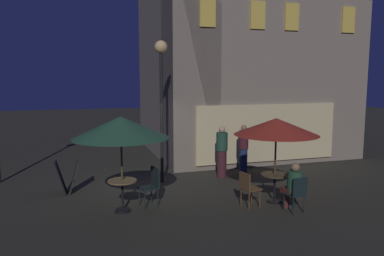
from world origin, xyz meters
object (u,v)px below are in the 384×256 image
at_px(cafe_chair_1, 297,191).
at_px(patron_standing_1, 222,152).
at_px(menu_sandwich_board, 67,177).
at_px(patio_umbrella_1, 121,128).
at_px(cafe_table_1, 122,189).
at_px(patron_seated_0, 293,183).
at_px(patio_umbrella_0, 276,127).
at_px(street_lamp_near_corner, 161,76).
at_px(cafe_chair_0, 248,186).
at_px(cafe_table_0, 275,182).
at_px(cafe_chair_2, 152,183).
at_px(patron_standing_2, 243,149).

relative_size(cafe_chair_1, patron_standing_1, 0.53).
distance_m(menu_sandwich_board, patio_umbrella_1, 2.88).
distance_m(cafe_table_1, patron_standing_1, 4.18).
bearing_deg(cafe_chair_1, patron_seated_0, -0.00).
xyz_separation_m(patio_umbrella_0, patio_umbrella_1, (-3.90, 0.46, 0.08)).
bearing_deg(street_lamp_near_corner, cafe_chair_1, -55.06).
relative_size(cafe_table_1, cafe_chair_0, 0.87).
bearing_deg(cafe_table_1, menu_sandwich_board, 123.41).
xyz_separation_m(cafe_table_0, cafe_chair_1, (0.12, -0.86, -0.02)).
distance_m(menu_sandwich_board, cafe_table_1, 2.39).
height_order(patron_seated_0, patron_standing_1, patron_standing_1).
relative_size(cafe_chair_0, cafe_chair_2, 0.91).
height_order(cafe_chair_0, patron_standing_1, patron_standing_1).
distance_m(cafe_table_0, patron_seated_0, 0.75).
bearing_deg(patron_standing_2, cafe_chair_1, -64.89).
bearing_deg(patron_seated_0, street_lamp_near_corner, 27.74).
xyz_separation_m(cafe_table_1, cafe_chair_1, (4.02, -1.33, -0.03)).
bearing_deg(patron_seated_0, cafe_chair_1, 180.00).
bearing_deg(street_lamp_near_corner, patron_seated_0, -54.20).
height_order(patio_umbrella_0, patio_umbrella_1, patio_umbrella_1).
relative_size(cafe_table_1, patio_umbrella_0, 0.35).
distance_m(cafe_table_1, patron_seated_0, 4.18).
bearing_deg(cafe_table_1, patron_seated_0, -16.54).
relative_size(patio_umbrella_1, cafe_chair_2, 2.35).
distance_m(patron_seated_0, patron_standing_2, 3.62).
xyz_separation_m(menu_sandwich_board, cafe_chair_2, (2.08, -1.78, 0.12)).
distance_m(patio_umbrella_0, patron_seated_0, 1.49).
distance_m(cafe_table_0, cafe_chair_0, 0.87).
distance_m(patio_umbrella_0, cafe_chair_2, 3.50).
height_order(menu_sandwich_board, patron_seated_0, patron_seated_0).
xyz_separation_m(patio_umbrella_0, patron_standing_2, (0.44, 2.88, -1.14)).
distance_m(cafe_chair_0, patron_seated_0, 1.11).
distance_m(patio_umbrella_0, patron_standing_1, 2.99).
bearing_deg(patio_umbrella_0, patron_seated_0, -81.94).
distance_m(menu_sandwich_board, cafe_table_0, 5.76).
xyz_separation_m(cafe_table_1, patron_standing_1, (3.49, 2.27, 0.29)).
height_order(patio_umbrella_1, cafe_chair_2, patio_umbrella_1).
distance_m(patio_umbrella_1, cafe_chair_2, 1.68).
relative_size(patio_umbrella_1, cafe_chair_1, 2.63).
bearing_deg(cafe_table_1, cafe_chair_2, 15.13).
height_order(cafe_table_0, patron_standing_1, patron_standing_1).
distance_m(menu_sandwich_board, cafe_chair_2, 2.74).
distance_m(street_lamp_near_corner, patio_umbrella_0, 3.87).
distance_m(cafe_table_0, patio_umbrella_0, 1.45).
distance_m(street_lamp_near_corner, cafe_chair_1, 5.20).
distance_m(menu_sandwich_board, patio_umbrella_0, 5.96).
bearing_deg(cafe_chair_1, cafe_table_0, -0.00).
distance_m(menu_sandwich_board, patron_seated_0, 6.20).
distance_m(cafe_chair_2, patron_standing_2, 4.20).
bearing_deg(cafe_chair_2, cafe_table_1, -0.00).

